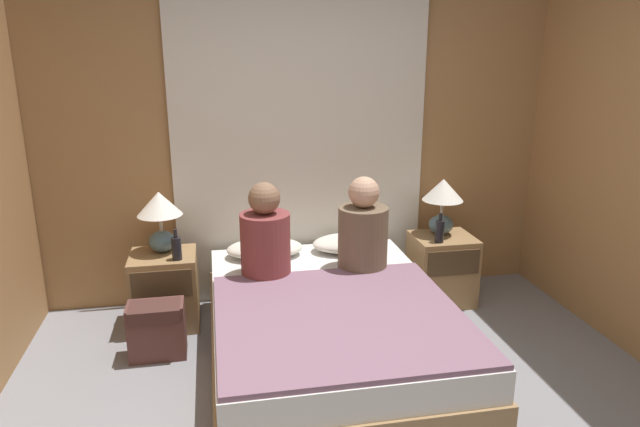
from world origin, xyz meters
The scene contains 15 objects.
wall_back centered at (0.00, 2.01, 1.25)m, with size 3.98×0.06×2.50m.
curtain_panel centered at (0.00, 1.95, 1.14)m, with size 2.11×0.02×2.29m.
bed centered at (0.00, 0.89, 0.22)m, with size 1.45×2.01×0.44m.
nightstand_left centered at (-1.04, 1.59, 0.27)m, with size 0.45×0.42×0.53m.
nightstand_right centered at (1.04, 1.59, 0.27)m, with size 0.45×0.42×0.53m.
lamp_left centered at (-1.04, 1.66, 0.81)m, with size 0.31×0.31×0.43m.
lamp_right centered at (1.04, 1.66, 0.81)m, with size 0.31×0.31×0.43m.
pillow_left centered at (-0.32, 1.68, 0.50)m, with size 0.56×0.35×0.12m.
pillow_right centered at (0.32, 1.68, 0.50)m, with size 0.56×0.35×0.12m.
blanket_on_bed centered at (0.00, 0.60, 0.45)m, with size 1.39×1.36×0.03m.
person_left_in_bed centered at (-0.35, 1.31, 0.71)m, with size 0.33×0.33×0.64m.
person_right_in_bed centered at (0.32, 1.31, 0.71)m, with size 0.34×0.34×0.65m.
beer_bottle_on_left_stand centered at (-0.93, 1.48, 0.61)m, with size 0.07×0.07×0.22m.
beer_bottle_on_right_stand centered at (0.95, 1.48, 0.62)m, with size 0.06×0.06×0.22m.
backpack_on_floor centered at (-1.06, 1.15, 0.21)m, with size 0.35×0.23×0.36m.
Camera 1 is at (-0.66, -2.25, 1.92)m, focal length 32.00 mm.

